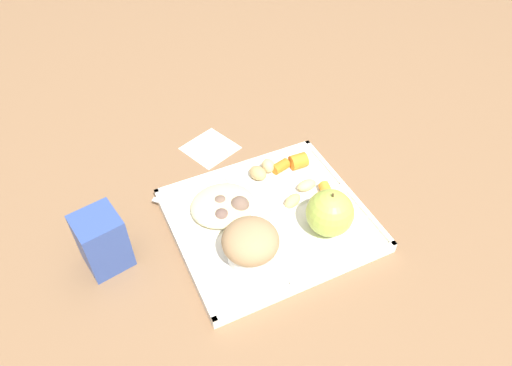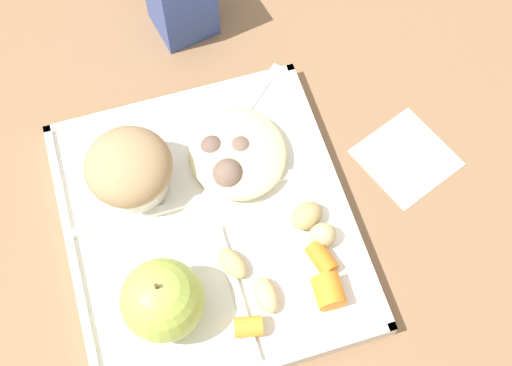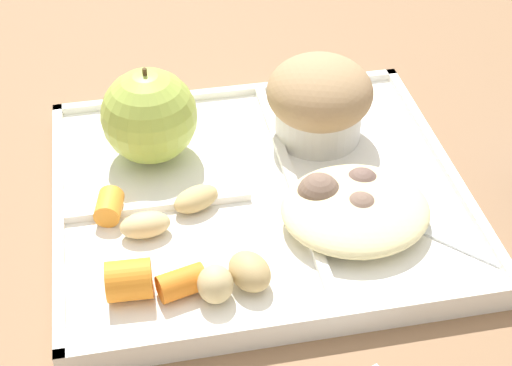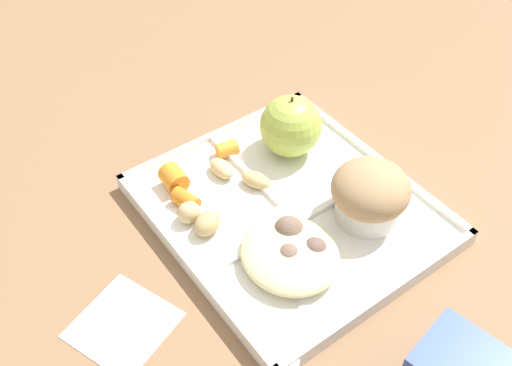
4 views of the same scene
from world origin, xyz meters
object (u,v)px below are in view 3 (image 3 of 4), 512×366
green_apple (149,116)px  plastic_fork (413,225)px  lunch_tray (259,197)px  bran_muffin (319,100)px

green_apple → plastic_fork: bearing=-34.4°
lunch_tray → green_apple: 0.11m
plastic_fork → bran_muffin: bearing=108.6°
green_apple → bran_muffin: 0.14m
green_apple → lunch_tray: bearing=-38.9°
lunch_tray → plastic_fork: (0.11, -0.06, 0.01)m
lunch_tray → plastic_fork: bearing=-30.8°
green_apple → plastic_fork: 0.23m
green_apple → plastic_fork: green_apple is taller
green_apple → plastic_fork: size_ratio=0.70×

